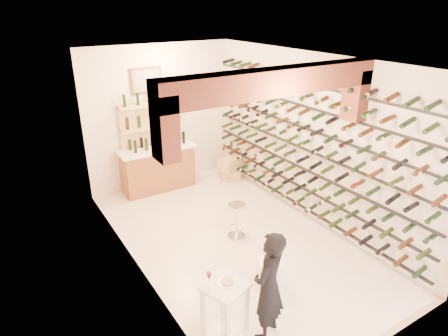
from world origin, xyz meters
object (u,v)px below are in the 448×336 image
white_stool (270,274)px  crate_lower (230,174)px  chrome_barstool (237,218)px  back_counter (158,168)px  person (269,287)px  tasting_table (225,293)px  wine_rack (302,144)px

white_stool → crate_lower: size_ratio=0.97×
white_stool → chrome_barstool: bearing=77.0°
back_counter → chrome_barstool: 2.65m
crate_lower → person: bearing=-117.2°
back_counter → chrome_barstool: (0.40, -2.62, -0.15)m
person → tasting_table: bearing=-67.7°
wine_rack → back_counter: size_ratio=3.35×
chrome_barstool → white_stool: bearing=-103.0°
wine_rack → person: size_ratio=3.74×
person → white_stool: bearing=-159.3°
tasting_table → person: bearing=-57.8°
white_stool → chrome_barstool: chrome_barstool is taller
chrome_barstool → crate_lower: size_ratio=1.47×
wine_rack → person: wine_rack is taller
white_stool → crate_lower: bearing=66.0°
tasting_table → crate_lower: tasting_table is taller
tasting_table → white_stool: 1.17m
white_stool → person: size_ratio=0.29×
back_counter → crate_lower: (1.66, -0.45, -0.40)m
white_stool → back_counter: bearing=91.1°
wine_rack → person: (-2.38, -2.09, -0.79)m
tasting_table → crate_lower: 4.77m
tasting_table → chrome_barstool: bearing=33.8°
tasting_table → white_stool: bearing=0.9°
tasting_table → chrome_barstool: (1.37, 1.78, -0.21)m
wine_rack → chrome_barstool: wine_rack is taller
person → chrome_barstool: size_ratio=2.29×
tasting_table → chrome_barstool: 2.25m
wine_rack → crate_lower: wine_rack is taller
wine_rack → crate_lower: 2.62m
person → chrome_barstool: (0.95, 2.12, -0.38)m
crate_lower → back_counter: bearing=164.9°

